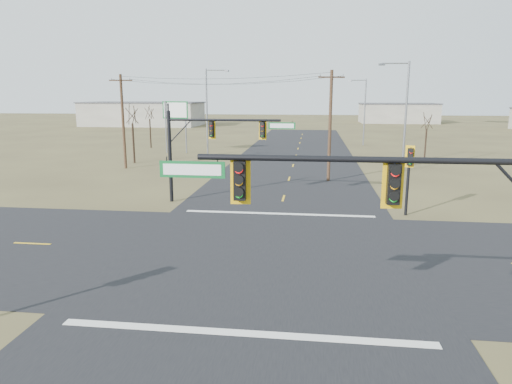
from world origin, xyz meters
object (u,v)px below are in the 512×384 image
streetlight_a (404,111)px  mast_arm_far (214,137)px  utility_pole_near (330,125)px  bare_tree_b (149,112)px  highway_sign (175,117)px  pedestal_signal_ne (409,165)px  streetlight_b (363,108)px  mast_arm_near (394,203)px  bare_tree_a (132,114)px  bare_tree_c (427,121)px  streetlight_c (209,107)px  utility_pole_far (123,120)px

streetlight_a → mast_arm_far: bearing=-151.7°
utility_pole_near → bare_tree_b: (-24.54, 23.14, 0.13)m
utility_pole_near → highway_sign: size_ratio=1.43×
pedestal_signal_ne → streetlight_b: 41.78m
mast_arm_near → bare_tree_a: size_ratio=1.51×
pedestal_signal_ne → bare_tree_a: (-25.60, 19.71, 2.19)m
highway_sign → streetlight_a: streetlight_a is taller
bare_tree_a → utility_pole_near: bearing=-21.5°
mast_arm_far → bare_tree_a: (-12.99, 17.68, 0.81)m
pedestal_signal_ne → bare_tree_b: size_ratio=0.70×
highway_sign → mast_arm_near: bearing=-56.3°
mast_arm_far → pedestal_signal_ne: (12.62, -2.03, -1.38)m
pedestal_signal_ne → bare_tree_c: size_ratio=0.77×
mast_arm_near → streetlight_c: streetlight_c is taller
pedestal_signal_ne → streetlight_b: bearing=107.6°
mast_arm_near → pedestal_signal_ne: size_ratio=2.33×
streetlight_b → bare_tree_b: streetlight_b is taller
mast_arm_near → bare_tree_b: 57.17m
mast_arm_far → bare_tree_b: (-16.41, 32.49, 0.45)m
mast_arm_near → pedestal_signal_ne: 17.27m
mast_arm_far → streetlight_c: size_ratio=0.83×
utility_pole_near → utility_pole_far: size_ratio=1.00×
bare_tree_a → bare_tree_c: bare_tree_a is taller
streetlight_c → highway_sign: bearing=-173.0°
pedestal_signal_ne → highway_sign: highway_sign is taller
utility_pole_near → mast_arm_far: bearing=-131.0°
mast_arm_near → bare_tree_c: (11.03, 43.66, -0.15)m
bare_tree_b → bare_tree_c: size_ratio=1.10×
bare_tree_c → mast_arm_far: bearing=-128.6°
streetlight_c → streetlight_b: bearing=58.2°
utility_pole_far → highway_sign: bearing=83.5°
streetlight_b → mast_arm_far: bearing=-89.2°
streetlight_c → utility_pole_far: bearing=-94.4°
mast_arm_far → pedestal_signal_ne: mast_arm_far is taller
streetlight_a → bare_tree_c: bearing=47.0°
utility_pole_far → bare_tree_b: size_ratio=1.49×
streetlight_c → pedestal_signal_ne: bearing=-32.1°
mast_arm_near → mast_arm_far: bearing=113.0°
streetlight_c → bare_tree_a: bearing=-106.7°
streetlight_c → utility_pole_near: bearing=-25.0°
streetlight_b → bare_tree_a: 34.85m
mast_arm_near → streetlight_b: bearing=82.8°
streetlight_b → mast_arm_near: bearing=-74.8°
streetlight_a → bare_tree_a: 28.44m
utility_pole_near → bare_tree_c: 19.42m
utility_pole_far → streetlight_a: 27.89m
streetlight_b → bare_tree_b: (-30.47, -7.18, -0.42)m
streetlight_a → streetlight_c: bearing=138.0°
utility_pole_near → streetlight_c: size_ratio=0.90×
streetlight_c → bare_tree_b: (-10.17, 6.85, -0.89)m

